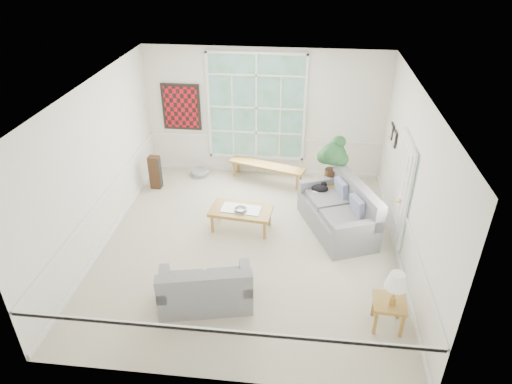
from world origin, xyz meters
TOP-DOWN VIEW (x-y plane):
  - floor at (0.00, 0.00)m, footprint 5.50×6.00m
  - ceiling at (0.00, 0.00)m, footprint 5.50×6.00m
  - wall_back at (0.00, 3.00)m, footprint 5.50×0.02m
  - wall_front at (0.00, -3.00)m, footprint 5.50×0.02m
  - wall_left at (-2.75, 0.00)m, footprint 0.02×6.00m
  - wall_right at (2.75, 0.00)m, footprint 0.02×6.00m
  - window_back at (-0.20, 2.96)m, footprint 2.30×0.08m
  - entry_door at (2.71, 0.60)m, footprint 0.08×0.90m
  - door_sidelight at (2.71, -0.03)m, footprint 0.08×0.26m
  - wall_art at (-1.95, 2.95)m, footprint 0.90×0.06m
  - wall_frame_near at (2.71, 1.75)m, footprint 0.04×0.26m
  - wall_frame_far at (2.71, 2.15)m, footprint 0.04×0.26m
  - loveseat_right at (1.64, 0.70)m, footprint 1.58×2.08m
  - loveseat_front at (-0.50, -1.59)m, footprint 1.57×1.04m
  - coffee_table at (-0.23, 0.54)m, footprint 1.26×0.78m
  - pewter_bowl at (-0.24, 0.48)m, footprint 0.37×0.37m
  - window_bench at (0.09, 2.55)m, footprint 1.82×0.88m
  - end_table at (1.52, 1.64)m, footprint 0.70×0.70m
  - houseplant at (1.53, 1.70)m, footprint 0.74×0.74m
  - side_table at (2.29, -1.77)m, footprint 0.50×0.50m
  - table_lamp at (2.31, -1.82)m, footprint 0.41×0.41m
  - pet_bed at (-1.54, 2.65)m, footprint 0.47×0.47m
  - floor_speaker at (-2.40, 1.96)m, footprint 0.26×0.21m
  - cat at (1.29, 1.27)m, footprint 0.39×0.31m

SIDE VIEW (x-z plane):
  - floor at x=0.00m, z-range -0.01..0.00m
  - pet_bed at x=-1.54m, z-range 0.00..0.13m
  - window_bench at x=0.09m, z-range 0.00..0.42m
  - coffee_table at x=-0.23m, z-range 0.00..0.45m
  - side_table at x=2.29m, z-range 0.00..0.48m
  - end_table at x=1.52m, z-range 0.00..0.57m
  - floor_speaker at x=-2.40m, z-range 0.00..0.78m
  - loveseat_front at x=-0.50m, z-range 0.00..0.78m
  - pewter_bowl at x=-0.24m, z-range 0.45..0.51m
  - loveseat_right at x=1.64m, z-range 0.00..1.00m
  - cat at x=1.29m, z-range 0.51..0.68m
  - table_lamp at x=2.31m, z-range 0.48..1.04m
  - entry_door at x=2.71m, z-range 0.00..2.10m
  - houseplant at x=1.53m, z-range 0.57..1.55m
  - door_sidelight at x=2.71m, z-range 0.20..2.10m
  - wall_back at x=0.00m, z-range 0.00..3.00m
  - wall_front at x=0.00m, z-range 0.00..3.00m
  - wall_left at x=-2.75m, z-range 0.00..3.00m
  - wall_right at x=2.75m, z-range 0.00..3.00m
  - wall_frame_near at x=2.71m, z-range 1.39..1.71m
  - wall_frame_far at x=2.71m, z-range 1.39..1.71m
  - wall_art at x=-1.95m, z-range 1.05..2.15m
  - window_back at x=-0.20m, z-range 0.45..2.85m
  - ceiling at x=0.00m, z-range 2.99..3.01m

